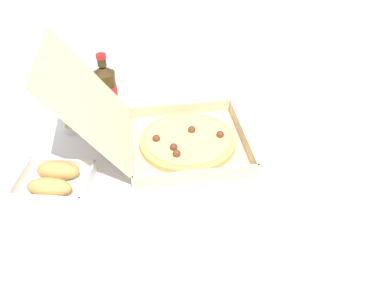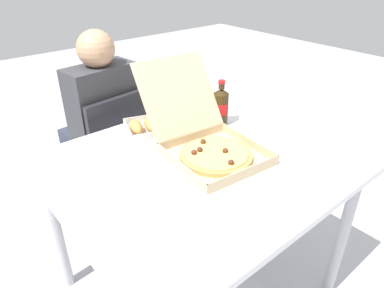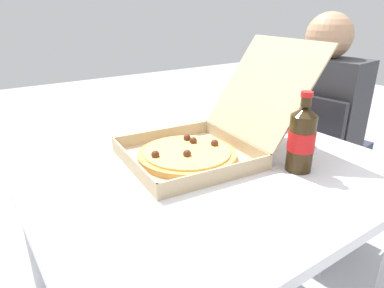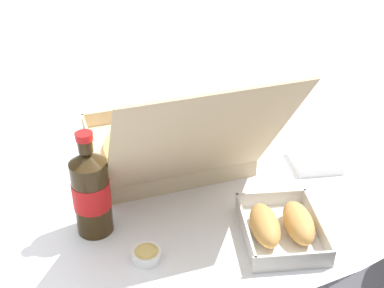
{
  "view_description": "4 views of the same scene",
  "coord_description": "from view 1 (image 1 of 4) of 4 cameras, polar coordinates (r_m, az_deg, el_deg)",
  "views": [
    {
      "loc": [
        -0.91,
        0.2,
        1.5
      ],
      "look_at": [
        -0.01,
        -0.03,
        0.8
      ],
      "focal_mm": 38.14,
      "sensor_mm": 36.0,
      "label": 1
    },
    {
      "loc": [
        -0.79,
        -0.9,
        1.49
      ],
      "look_at": [
        -0.01,
        0.03,
        0.81
      ],
      "focal_mm": 32.65,
      "sensor_mm": 36.0,
      "label": 2
    },
    {
      "loc": [
        0.85,
        -0.56,
        1.17
      ],
      "look_at": [
        -0.0,
        0.03,
        0.76
      ],
      "focal_mm": 32.3,
      "sensor_mm": 36.0,
      "label": 3
    },
    {
      "loc": [
        0.44,
        0.98,
        1.42
      ],
      "look_at": [
        -0.01,
        -0.0,
        0.76
      ],
      "focal_mm": 47.54,
      "sensor_mm": 36.0,
      "label": 4
    }
  ],
  "objects": [
    {
      "name": "dining_table",
      "position": [
        1.26,
        -1.32,
        -4.96
      ],
      "size": [
        1.13,
        1.0,
        0.74
      ],
      "color": "white",
      "rests_on": "ground_plane"
    },
    {
      "name": "pizza_box_open",
      "position": [
        1.22,
        -3.09,
        1.36
      ],
      "size": [
        0.4,
        0.59,
        0.34
      ],
      "color": "tan",
      "rests_on": "dining_table"
    },
    {
      "name": "bread_side_box",
      "position": [
        1.16,
        -18.72,
        -4.85
      ],
      "size": [
        0.2,
        0.23,
        0.06
      ],
      "color": "white",
      "rests_on": "dining_table"
    },
    {
      "name": "cola_bottle",
      "position": [
        1.38,
        -11.94,
        7.28
      ],
      "size": [
        0.07,
        0.07,
        0.22
      ],
      "color": "#33230F",
      "rests_on": "dining_table"
    },
    {
      "name": "paper_menu",
      "position": [
        0.99,
        13.81,
        -14.89
      ],
      "size": [
        0.24,
        0.2,
        0.0
      ],
      "primitive_type": "cube",
      "rotation": [
        0.0,
        0.0,
        0.26
      ],
      "color": "white",
      "rests_on": "dining_table"
    },
    {
      "name": "napkin_pile",
      "position": [
        1.0,
        -8.11,
        -12.03
      ],
      "size": [
        0.14,
        0.14,
        0.02
      ],
      "primitive_type": "cube",
      "rotation": [
        0.0,
        0.0,
        -0.3
      ],
      "color": "white",
      "rests_on": "dining_table"
    },
    {
      "name": "dipping_sauce_cup",
      "position": [
        1.37,
        -16.39,
        2.2
      ],
      "size": [
        0.06,
        0.06,
        0.02
      ],
      "color": "white",
      "rests_on": "dining_table"
    }
  ]
}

